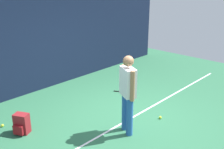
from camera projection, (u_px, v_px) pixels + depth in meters
ground_plane at (124, 118)px, 6.39m from camera, size 12.00×12.00×0.00m
back_fence at (47, 44)px, 7.88m from camera, size 10.00×0.10×2.64m
court_line at (128, 120)px, 6.31m from camera, size 9.00×0.05×0.00m
tennis_player at (128, 90)px, 5.50m from camera, size 0.38×0.48×1.70m
tennis_racket at (128, 92)px, 7.80m from camera, size 0.44×0.62×0.03m
backpack at (21, 124)px, 5.71m from camera, size 0.37×0.36×0.44m
tennis_ball_near_player at (2, 125)px, 6.01m from camera, size 0.07×0.07×0.07m
tennis_ball_by_fence at (160, 117)px, 6.35m from camera, size 0.07×0.07×0.07m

